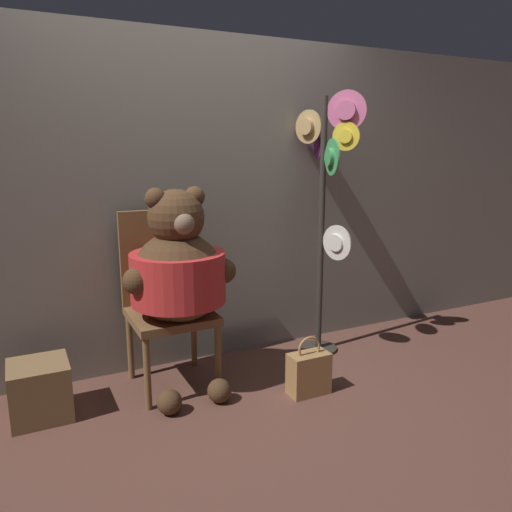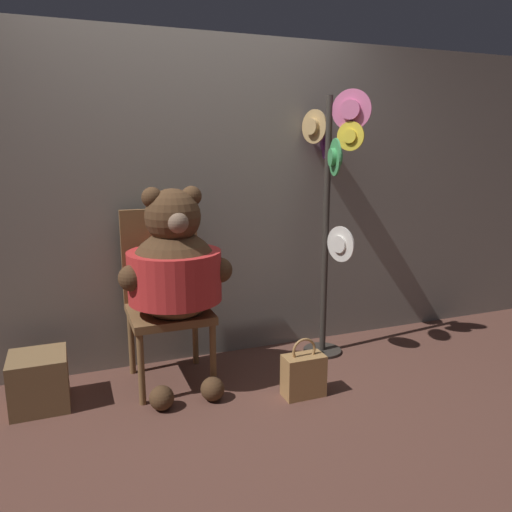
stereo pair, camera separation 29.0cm
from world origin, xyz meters
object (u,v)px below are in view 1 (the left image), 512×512
Objects in this scene: chair at (166,295)px; hat_display_rack at (327,194)px; teddy_bear at (178,272)px; handbag_on_ground at (309,373)px.

hat_display_rack is (1.16, -0.05, 0.59)m from chair.
chair is 1.31m from hat_display_rack.
chair is at bearing 99.24° from teddy_bear.
hat_display_rack is at bearing 6.81° from teddy_bear.
teddy_bear is at bearing -80.76° from chair.
teddy_bear is 0.68× the size of hat_display_rack.
hat_display_rack reaches higher than handbag_on_ground.
teddy_bear is at bearing 150.77° from handbag_on_ground.
teddy_bear reaches higher than chair.
teddy_bear is at bearing -173.19° from hat_display_rack.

